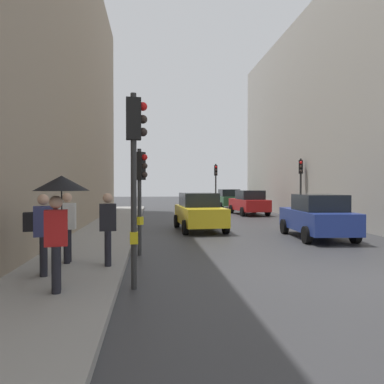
% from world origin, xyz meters
% --- Properties ---
extents(ground_plane, '(120.00, 120.00, 0.00)m').
position_xyz_m(ground_plane, '(0.00, 0.00, 0.00)').
color(ground_plane, '#38383A').
extents(sidewalk_kerb, '(2.52, 40.00, 0.16)m').
position_xyz_m(sidewalk_kerb, '(-6.34, 6.00, 0.08)').
color(sidewalk_kerb, gray).
rests_on(sidewalk_kerb, ground).
extents(traffic_light_near_right, '(0.44, 0.38, 3.22)m').
position_xyz_m(traffic_light_near_right, '(-4.76, 3.18, 2.22)').
color(traffic_light_near_right, '#2D2D2D').
rests_on(traffic_light_near_right, ground).
extents(traffic_light_far_median, '(0.25, 0.43, 3.87)m').
position_xyz_m(traffic_light_far_median, '(0.82, 21.20, 2.66)').
color(traffic_light_far_median, '#2D2D2D').
rests_on(traffic_light_far_median, ground).
extents(traffic_light_mid_street, '(0.33, 0.45, 3.78)m').
position_xyz_m(traffic_light_mid_street, '(4.77, 13.58, 2.61)').
color(traffic_light_mid_street, '#2D2D2D').
rests_on(traffic_light_mid_street, ground).
extents(traffic_light_near_left, '(0.44, 0.26, 3.99)m').
position_xyz_m(traffic_light_near_left, '(-4.76, -0.36, 2.75)').
color(traffic_light_near_left, '#2D2D2D').
rests_on(traffic_light_near_left, ground).
extents(car_green_estate, '(2.07, 4.22, 1.76)m').
position_xyz_m(car_green_estate, '(2.57, 24.40, 0.88)').
color(car_green_estate, '#2D6038').
rests_on(car_green_estate, ground).
extents(car_red_sedan, '(2.22, 4.30, 1.76)m').
position_xyz_m(car_red_sedan, '(2.58, 17.49, 0.88)').
color(car_red_sedan, red).
rests_on(car_red_sedan, ground).
extents(car_blue_van, '(2.25, 4.32, 1.76)m').
position_xyz_m(car_blue_van, '(2.16, 5.90, 0.88)').
color(car_blue_van, navy).
rests_on(car_blue_van, ground).
extents(car_yellow_taxi, '(2.23, 4.31, 1.76)m').
position_xyz_m(car_yellow_taxi, '(-2.17, 9.01, 0.88)').
color(car_yellow_taxi, yellow).
rests_on(car_yellow_taxi, ground).
extents(pedestrian_with_umbrella, '(1.00, 1.00, 2.14)m').
position_xyz_m(pedestrian_with_umbrella, '(-6.10, -0.93, 1.84)').
color(pedestrian_with_umbrella, black).
rests_on(pedestrian_with_umbrella, sidewalk_kerb).
extents(pedestrian_with_black_backpack, '(0.61, 0.36, 1.77)m').
position_xyz_m(pedestrian_with_black_backpack, '(-6.58, 1.61, 1.16)').
color(pedestrian_with_black_backpack, black).
rests_on(pedestrian_with_black_backpack, sidewalk_kerb).
extents(pedestrian_with_grey_backpack, '(0.65, 0.42, 1.77)m').
position_xyz_m(pedestrian_with_grey_backpack, '(-6.80, 0.33, 1.16)').
color(pedestrian_with_grey_backpack, black).
rests_on(pedestrian_with_grey_backpack, sidewalk_kerb).
extents(pedestrian_in_dark_coat, '(0.43, 0.36, 1.77)m').
position_xyz_m(pedestrian_in_dark_coat, '(-5.49, 1.19, 1.13)').
color(pedestrian_in_dark_coat, black).
rests_on(pedestrian_in_dark_coat, sidewalk_kerb).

